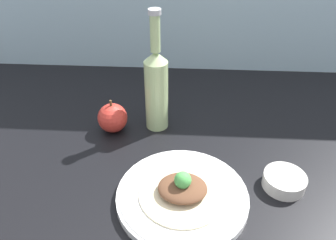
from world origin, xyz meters
TOP-DOWN VIEW (x-y plane):
  - ground_plane at (0.00, 0.00)cm, footprint 180.00×110.00cm
  - plate at (-1.84, -9.62)cm, footprint 27.67×27.67cm
  - plated_food at (-1.84, -9.62)cm, footprint 18.25×18.25cm
  - cider_bottle at (-9.38, 16.52)cm, footprint 6.06×6.06cm
  - apple at (-21.01, 13.71)cm, footprint 7.89×7.89cm
  - dipping_bowl at (20.32, -4.51)cm, footprint 9.20×9.20cm

SIDE VIEW (x-z plane):
  - ground_plane at x=0.00cm, z-range -4.00..0.00cm
  - plate at x=-1.84cm, z-range 0.07..2.21cm
  - dipping_bowl at x=20.32cm, z-range 0.00..3.13cm
  - plated_food at x=-1.84cm, z-range 0.34..6.09cm
  - apple at x=-21.01cm, z-range -0.75..8.65cm
  - cider_bottle at x=-9.38cm, z-range -3.86..28.13cm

